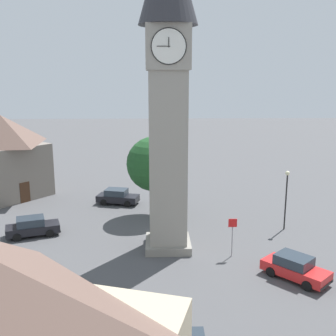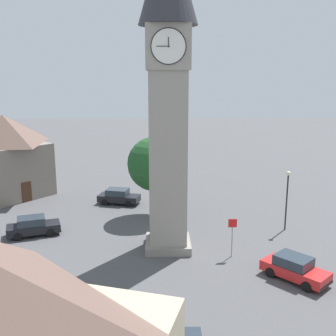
{
  "view_description": "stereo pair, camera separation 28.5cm",
  "coord_description": "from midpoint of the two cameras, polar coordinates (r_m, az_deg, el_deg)",
  "views": [
    {
      "loc": [
        0.85,
        27.96,
        12.33
      ],
      "look_at": [
        0.0,
        0.0,
        6.1
      ],
      "focal_mm": 42.9,
      "sensor_mm": 36.0,
      "label": 1
    },
    {
      "loc": [
        0.57,
        27.97,
        12.33
      ],
      "look_at": [
        0.0,
        0.0,
        6.1
      ],
      "focal_mm": 42.9,
      "sensor_mm": 36.0,
      "label": 2
    }
  ],
  "objects": [
    {
      "name": "car_silver_kerb",
      "position": [
        34.26,
        -18.95,
        -7.89
      ],
      "size": [
        4.45,
        2.93,
        1.53
      ],
      "color": "black",
      "rests_on": "ground"
    },
    {
      "name": "car_blue_kerb",
      "position": [
        27.05,
        17.3,
        -13.36
      ],
      "size": [
        4.03,
        4.18,
        1.53
      ],
      "color": "red",
      "rests_on": "ground"
    },
    {
      "name": "lamp_post",
      "position": [
        34.37,
        16.25,
        -3.1
      ],
      "size": [
        0.36,
        0.36,
        5.01
      ],
      "color": "black",
      "rests_on": "ground"
    },
    {
      "name": "ground_plane",
      "position": [
        30.57,
        -0.27,
        -11.23
      ],
      "size": [
        200.0,
        200.0,
        0.0
      ],
      "primitive_type": "plane",
      "color": "#4C4C4F"
    },
    {
      "name": "car_black_far",
      "position": [
        40.75,
        -7.39,
        -4.04
      ],
      "size": [
        4.41,
        2.6,
        1.53
      ],
      "color": "black",
      "rests_on": "ground"
    },
    {
      "name": "building_corner_back",
      "position": [
        45.58,
        -22.49,
        1.64
      ],
      "size": [
        10.49,
        10.56,
        8.71
      ],
      "color": "slate",
      "rests_on": "ground"
    },
    {
      "name": "road_sign",
      "position": [
        28.79,
        8.86,
        -8.84
      ],
      "size": [
        0.6,
        0.07,
        2.8
      ],
      "color": "gray",
      "rests_on": "ground"
    },
    {
      "name": "clock_tower",
      "position": [
        27.99,
        -0.3,
        14.68
      ],
      "size": [
        4.0,
        4.0,
        22.8
      ],
      "color": "gray",
      "rests_on": "ground"
    },
    {
      "name": "tree",
      "position": [
        35.97,
        -2.24,
        0.57
      ],
      "size": [
        4.92,
        4.92,
        7.34
      ],
      "color": "brown",
      "rests_on": "ground"
    },
    {
      "name": "pedestrian",
      "position": [
        22.85,
        -11.88,
        -17.44
      ],
      "size": [
        0.55,
        0.28,
        1.69
      ],
      "color": "black",
      "rests_on": "ground"
    }
  ]
}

